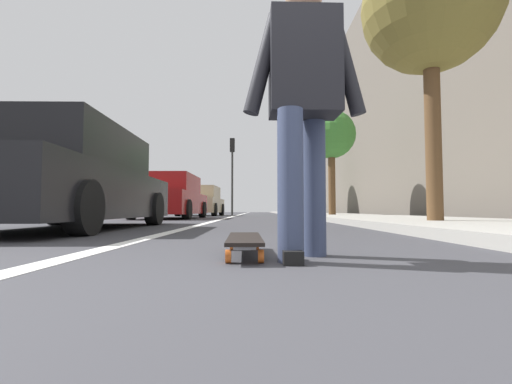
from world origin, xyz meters
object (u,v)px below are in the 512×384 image
object	(u,v)px
street_tree_far	(302,165)
pedestrian_distant	(312,196)
parked_car_mid	(171,198)
street_tree_near	(430,8)
parked_car_near	(66,181)
street_tree_mid	(331,136)
traffic_light	(232,162)
skater_person	(304,95)
skateboard	(245,240)
parked_car_far	(201,202)

from	to	relation	value
street_tree_far	pedestrian_distant	distance (m)	5.54
parked_car_mid	street_tree_near	world-z (taller)	street_tree_near
parked_car_near	street_tree_near	bearing A→B (deg)	-84.76
parked_car_mid	street_tree_mid	size ratio (longest dim) A/B	1.09
street_tree_mid	traffic_light	bearing A→B (deg)	30.53
street_tree_near	street_tree_far	xyz separation A→B (m)	(16.55, 0.00, -0.46)
skater_person	pedestrian_distant	size ratio (longest dim) A/B	0.99
skateboard	parked_car_mid	xyz separation A→B (m)	(9.71, 2.85, 0.60)
street_tree_near	street_tree_mid	xyz separation A→B (m)	(7.72, 0.00, -0.47)
skater_person	traffic_light	distance (m)	18.89
street_tree_near	street_tree_far	size ratio (longest dim) A/B	1.06
parked_car_far	street_tree_far	size ratio (longest dim) A/B	0.92
parked_car_mid	street_tree_near	bearing A→B (deg)	-137.26
skater_person	traffic_light	size ratio (longest dim) A/B	0.36
skater_person	traffic_light	xyz separation A→B (m)	(18.68, 1.75, 2.18)
traffic_light	pedestrian_distant	xyz separation A→B (m)	(-3.58, -4.13, -2.17)
skater_person	parked_car_mid	bearing A→B (deg)	17.96
parked_car_mid	street_tree_mid	xyz separation A→B (m)	(1.48, -5.76, 2.44)
parked_car_far	street_tree_mid	distance (m)	7.56
pedestrian_distant	traffic_light	bearing A→B (deg)	49.02
parked_car_far	pedestrian_distant	world-z (taller)	pedestrian_distant
parked_car_mid	pedestrian_distant	xyz separation A→B (m)	(5.23, -5.57, 0.26)
street_tree_near	skateboard	bearing A→B (deg)	140.02
parked_car_near	street_tree_near	xyz separation A→B (m)	(0.52, -5.63, 2.90)
skateboard	skater_person	bearing A→B (deg)	-113.37
skater_person	parked_car_far	world-z (taller)	skater_person
parked_car_near	street_tree_mid	size ratio (longest dim) A/B	1.10
parked_car_near	pedestrian_distant	distance (m)	13.16
traffic_light	skater_person	bearing A→B (deg)	-174.64
skater_person	street_tree_near	distance (m)	5.18
street_tree_mid	street_tree_far	size ratio (longest dim) A/B	0.92
skateboard	parked_car_far	world-z (taller)	parked_car_far
parked_car_far	pedestrian_distant	bearing A→B (deg)	-96.52
skateboard	street_tree_near	size ratio (longest dim) A/B	0.18
skateboard	parked_car_near	bearing A→B (deg)	42.50
parked_car_near	parked_car_mid	size ratio (longest dim) A/B	1.01
skateboard	street_tree_mid	distance (m)	11.96
parked_car_near	street_tree_mid	distance (m)	10.27
street_tree_far	skater_person	bearing A→B (deg)	172.75
skater_person	parked_car_mid	xyz separation A→B (m)	(9.86, 3.20, -0.24)
street_tree_near	parked_car_far	bearing A→B (deg)	25.13
skateboard	street_tree_far	distance (m)	20.47
street_tree_near	street_tree_far	distance (m)	16.56
parked_car_near	street_tree_far	xyz separation A→B (m)	(17.07, -5.63, 2.44)
skateboard	street_tree_far	world-z (taller)	street_tree_far
street_tree_mid	street_tree_far	distance (m)	8.83
parked_car_far	pedestrian_distant	size ratio (longest dim) A/B	2.47
skater_person	parked_car_near	distance (m)	4.37
skater_person	parked_car_far	xyz separation A→B (m)	(15.72, 3.11, -0.24)
skateboard	parked_car_near	distance (m)	4.06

